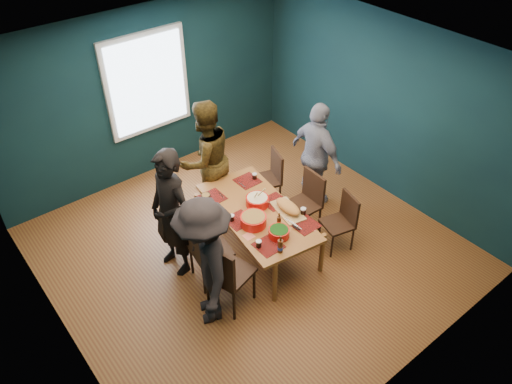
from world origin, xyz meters
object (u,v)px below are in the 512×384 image
chair_right_mid (308,198)px  person_back (205,159)px  bowl_salad (253,220)px  chair_left_mid (203,247)px  dining_table (257,215)px  person_far_left (171,214)px  chair_right_near (343,218)px  person_right (316,156)px  bowl_dumpling (257,201)px  cutting_board (288,208)px  bowl_herbs (279,232)px  chair_left_far (183,218)px  chair_left_near (225,272)px  chair_right_far (271,174)px  person_near_left (205,263)px

chair_right_mid → person_back: (-0.85, 1.23, 0.36)m
bowl_salad → chair_left_mid: bearing=167.2°
dining_table → bowl_salad: bearing=-131.0°
dining_table → person_far_left: size_ratio=1.07×
chair_right_near → person_right: size_ratio=0.50×
bowl_dumpling → cutting_board: size_ratio=0.46×
bowl_herbs → chair_left_far: bearing=118.2°
chair_left_near → bowl_dumpling: chair_left_near is taller
chair_right_mid → chair_left_near: bearing=-163.8°
person_far_left → bowl_salad: bearing=45.5°
person_back → bowl_dumpling: person_back is taller
bowl_salad → bowl_herbs: size_ratio=1.28×
person_right → bowl_dumpling: bearing=100.9°
person_back → chair_right_near: bearing=116.6°
chair_right_near → chair_left_mid: bearing=174.9°
chair_right_far → person_far_left: (-1.82, -0.26, 0.38)m
bowl_herbs → person_back: bearing=87.5°
person_right → chair_left_mid: bearing=100.4°
chair_right_far → bowl_herbs: chair_right_far is taller
chair_left_far → chair_left_near: 1.21m
chair_left_far → bowl_dumpling: bowl_dumpling is taller
chair_right_far → chair_right_mid: 0.77m
chair_right_mid → cutting_board: chair_right_mid is taller
chair_right_far → person_near_left: person_near_left is taller
chair_left_far → bowl_salad: 1.02m
chair_left_mid → person_near_left: bearing=-110.1°
person_back → bowl_salad: 1.34m
chair_left_far → person_back: (0.71, 0.49, 0.37)m
chair_right_near → person_far_left: (-1.97, 1.07, 0.41)m
bowl_dumpling → dining_table: bearing=-129.3°
chair_right_near → bowl_salad: size_ratio=2.52×
chair_left_far → chair_left_near: chair_left_near is taller
chair_right_far → person_back: bearing=168.5°
chair_right_far → bowl_salad: (-1.01, -0.86, 0.24)m
chair_right_far → chair_left_near: bearing=-126.8°
chair_right_far → chair_right_mid: size_ratio=0.96×
chair_left_far → chair_right_near: size_ratio=1.07×
chair_left_far → chair_right_far: 1.54m
person_right → chair_right_far: bearing=55.2°
chair_right_near → person_back: person_back is taller
dining_table → bowl_salad: bowl_salad is taller
dining_table → chair_left_mid: size_ratio=1.89×
chair_right_near → person_right: person_right is taller
chair_right_near → bowl_salad: chair_right_near is taller
chair_left_mid → chair_right_near: chair_left_mid is taller
person_near_left → bowl_herbs: 1.05m
bowl_dumpling → bowl_herbs: bowl_dumpling is taller
chair_right_far → dining_table: bearing=-121.9°
person_back → bowl_dumpling: bearing=93.3°
chair_right_far → bowl_herbs: 1.53m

